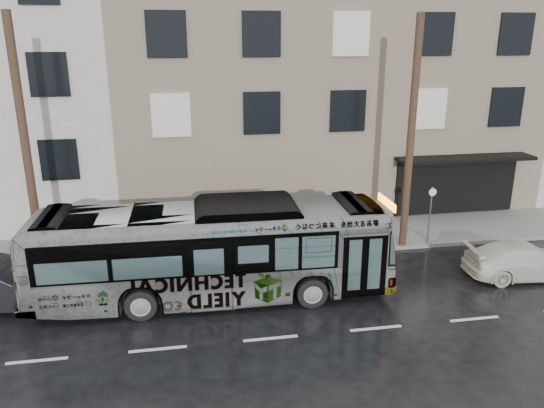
{
  "coord_description": "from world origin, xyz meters",
  "views": [
    {
      "loc": [
        -2.27,
        -15.71,
        8.4
      ],
      "look_at": [
        0.92,
        2.5,
        2.46
      ],
      "focal_mm": 35.0,
      "sensor_mm": 36.0,
      "label": 1
    }
  ],
  "objects_px": {
    "utility_pole_rear": "(26,149)",
    "sign_post": "(430,215)",
    "utility_pole_front": "(411,136)",
    "white_sedan": "(525,260)",
    "bus": "(212,251)"
  },
  "relations": [
    {
      "from": "utility_pole_rear",
      "to": "sign_post",
      "type": "relative_size",
      "value": 3.75
    },
    {
      "from": "utility_pole_front",
      "to": "utility_pole_rear",
      "type": "height_order",
      "value": "same"
    },
    {
      "from": "utility_pole_front",
      "to": "white_sedan",
      "type": "relative_size",
      "value": 2.07
    },
    {
      "from": "white_sedan",
      "to": "bus",
      "type": "bearing_deg",
      "value": 91.95
    },
    {
      "from": "sign_post",
      "to": "bus",
      "type": "bearing_deg",
      "value": -162.17
    },
    {
      "from": "sign_post",
      "to": "white_sedan",
      "type": "xyz_separation_m",
      "value": [
        2.14,
        -3.3,
        -0.72
      ]
    },
    {
      "from": "sign_post",
      "to": "bus",
      "type": "height_order",
      "value": "bus"
    },
    {
      "from": "sign_post",
      "to": "white_sedan",
      "type": "distance_m",
      "value": 4.0
    },
    {
      "from": "utility_pole_front",
      "to": "utility_pole_rear",
      "type": "relative_size",
      "value": 1.0
    },
    {
      "from": "utility_pole_front",
      "to": "white_sedan",
      "type": "bearing_deg",
      "value": -45.52
    },
    {
      "from": "white_sedan",
      "to": "utility_pole_rear",
      "type": "bearing_deg",
      "value": 83.12
    },
    {
      "from": "sign_post",
      "to": "white_sedan",
      "type": "relative_size",
      "value": 0.55
    },
    {
      "from": "sign_post",
      "to": "white_sedan",
      "type": "bearing_deg",
      "value": -57.03
    },
    {
      "from": "utility_pole_rear",
      "to": "bus",
      "type": "distance_m",
      "value": 7.37
    },
    {
      "from": "utility_pole_rear",
      "to": "utility_pole_front",
      "type": "bearing_deg",
      "value": 0.0
    }
  ]
}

